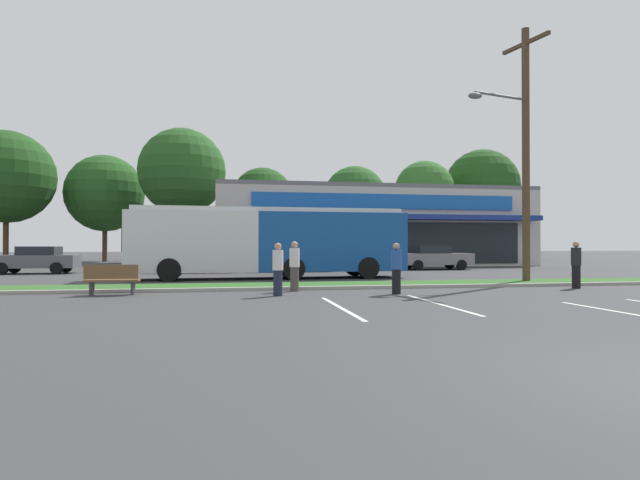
{
  "coord_description": "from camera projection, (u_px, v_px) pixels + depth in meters",
  "views": [
    {
      "loc": [
        -5.19,
        -4.84,
        1.55
      ],
      "look_at": [
        -1.1,
        18.1,
        1.78
      ],
      "focal_mm": 28.92,
      "sensor_mm": 36.0,
      "label": 1
    }
  ],
  "objects": [
    {
      "name": "bus_stop_bench",
      "position": [
        112.0,
        279.0,
        15.96
      ],
      "size": [
        1.6,
        0.45,
        0.95
      ],
      "rotation": [
        0.0,
        0.0,
        3.14
      ],
      "color": "brown",
      "rests_on": "ground_plane"
    },
    {
      "name": "tree_right",
      "position": [
        424.0,
        191.0,
        50.82
      ],
      "size": [
        5.84,
        5.84,
        9.88
      ],
      "color": "#473323",
      "rests_on": "ground_plane"
    },
    {
      "name": "car_3",
      "position": [
        201.0,
        259.0,
        29.23
      ],
      "size": [
        4.66,
        1.92,
        1.52
      ],
      "rotation": [
        0.0,
        0.0,
        3.14
      ],
      "color": "maroon",
      "rests_on": "ground_plane"
    },
    {
      "name": "tree_far_right",
      "position": [
        482.0,
        186.0,
        54.1
      ],
      "size": [
        7.73,
        7.73,
        11.6
      ],
      "color": "#473323",
      "rests_on": "ground_plane"
    },
    {
      "name": "tree_mid_left",
      "position": [
        182.0,
        172.0,
        46.32
      ],
      "size": [
        7.75,
        7.75,
        12.06
      ],
      "color": "#473323",
      "rests_on": "ground_plane"
    },
    {
      "name": "pedestrian_by_pole",
      "position": [
        278.0,
        269.0,
        15.71
      ],
      "size": [
        0.33,
        0.33,
        1.62
      ],
      "rotation": [
        0.0,
        0.0,
        1.73
      ],
      "color": "#1E2338",
      "rests_on": "ground_plane"
    },
    {
      "name": "tree_mid_right",
      "position": [
        355.0,
        198.0,
        48.77
      ],
      "size": [
        6.02,
        6.02,
        9.04
      ],
      "color": "#473323",
      "rests_on": "ground_plane"
    },
    {
      "name": "car_0",
      "position": [
        297.0,
        258.0,
        30.43
      ],
      "size": [
        4.54,
        1.99,
        1.48
      ],
      "rotation": [
        0.0,
        0.0,
        3.14
      ],
      "color": "black",
      "rests_on": "ground_plane"
    },
    {
      "name": "parking_stripe_0",
      "position": [
        340.0,
        307.0,
        12.78
      ],
      "size": [
        0.12,
        4.8,
        0.01
      ],
      "primitive_type": "cube",
      "color": "silver",
      "rests_on": "ground_plane"
    },
    {
      "name": "pedestrian_mid",
      "position": [
        576.0,
        265.0,
        18.45
      ],
      "size": [
        0.34,
        0.34,
        1.69
      ],
      "rotation": [
        0.0,
        0.0,
        4.84
      ],
      "color": "black",
      "rests_on": "ground_plane"
    },
    {
      "name": "tree_far_left",
      "position": [
        6.0,
        177.0,
        43.68
      ],
      "size": [
        7.86,
        7.86,
        11.29
      ],
      "color": "#473323",
      "rests_on": "ground_plane"
    },
    {
      "name": "grass_median",
      "position": [
        368.0,
        285.0,
        19.45
      ],
      "size": [
        56.0,
        2.2,
        0.12
      ],
      "primitive_type": "cube",
      "color": "#2D5B23",
      "rests_on": "ground_plane"
    },
    {
      "name": "curb_lip",
      "position": [
        377.0,
        287.0,
        18.25
      ],
      "size": [
        56.0,
        0.24,
        0.12
      ],
      "primitive_type": "cube",
      "color": "#99968C",
      "rests_on": "ground_plane"
    },
    {
      "name": "utility_pole",
      "position": [
        523.0,
        147.0,
        20.78
      ],
      "size": [
        3.16,
        2.36,
        10.35
      ],
      "color": "#4C3826",
      "rests_on": "ground_plane"
    },
    {
      "name": "parking_stripe_2",
      "position": [
        632.0,
        314.0,
        11.56
      ],
      "size": [
        0.12,
        4.8,
        0.01
      ],
      "primitive_type": "cube",
      "color": "silver",
      "rests_on": "ground_plane"
    },
    {
      "name": "parking_stripe_1",
      "position": [
        440.0,
        304.0,
        13.51
      ],
      "size": [
        0.12,
        4.8,
        0.01
      ],
      "primitive_type": "cube",
      "color": "silver",
      "rests_on": "ground_plane"
    },
    {
      "name": "tree_left",
      "position": [
        105.0,
        193.0,
        48.66
      ],
      "size": [
        7.23,
        7.23,
        10.07
      ],
      "color": "#473323",
      "rests_on": "ground_plane"
    },
    {
      "name": "pedestrian_near_bench",
      "position": [
        295.0,
        266.0,
        17.33
      ],
      "size": [
        0.34,
        0.34,
        1.68
      ],
      "rotation": [
        0.0,
        0.0,
        1.28
      ],
      "color": "#47423D",
      "rests_on": "ground_plane"
    },
    {
      "name": "city_bus",
      "position": [
        270.0,
        241.0,
        23.92
      ],
      "size": [
        12.7,
        2.94,
        3.25
      ],
      "rotation": [
        0.0,
        0.0,
        3.17
      ],
      "color": "#144793",
      "rests_on": "ground_plane"
    },
    {
      "name": "pedestrian_far",
      "position": [
        396.0,
        268.0,
        16.31
      ],
      "size": [
        0.33,
        0.33,
        1.62
      ],
      "rotation": [
        0.0,
        0.0,
        4.65
      ],
      "color": "black",
      "rests_on": "ground_plane"
    },
    {
      "name": "car_1",
      "position": [
        36.0,
        260.0,
        28.05
      ],
      "size": [
        4.32,
        1.87,
        1.48
      ],
      "rotation": [
        0.0,
        0.0,
        3.14
      ],
      "color": "#515459",
      "rests_on": "ground_plane"
    },
    {
      "name": "storefront_building",
      "position": [
        368.0,
        227.0,
        41.51
      ],
      "size": [
        23.83,
        12.01,
        5.96
      ],
      "color": "#BCB7AD",
      "rests_on": "ground_plane"
    },
    {
      "name": "car_2",
      "position": [
        434.0,
        257.0,
        32.74
      ],
      "size": [
        4.61,
        1.98,
        1.53
      ],
      "color": "slate",
      "rests_on": "ground_plane"
    },
    {
      "name": "tree_mid",
      "position": [
        263.0,
        199.0,
        50.51
      ],
      "size": [
        6.12,
        6.12,
        9.16
      ],
      "color": "#473323",
      "rests_on": "ground_plane"
    }
  ]
}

